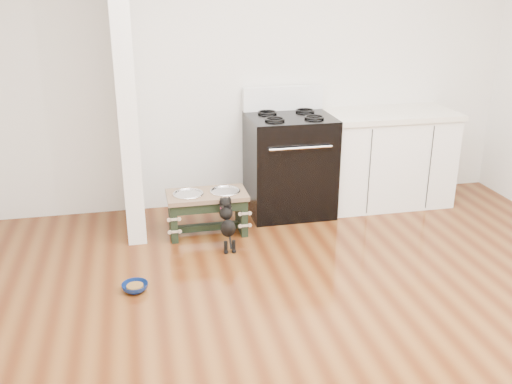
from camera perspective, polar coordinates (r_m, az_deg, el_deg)
ground at (r=3.60m, az=8.66°, el=-15.07°), size 5.00×5.00×0.00m
room_shell at (r=2.97m, az=10.34°, el=11.30°), size 5.00×5.00×5.00m
partition_wall at (r=4.87m, az=-12.98°, el=11.40°), size 0.15×0.80×2.70m
oven_range at (r=5.31m, az=3.34°, el=2.93°), size 0.76×0.69×1.14m
cabinet_run at (r=5.66m, az=12.90°, el=3.31°), size 1.24×0.64×0.91m
dog_feeder at (r=4.90m, az=-4.90°, el=-1.29°), size 0.68×0.36×0.39m
puppy at (r=4.64m, az=-2.89°, el=-3.02°), size 0.12×0.35×0.41m
floor_bowl at (r=4.19m, az=-12.00°, el=-9.30°), size 0.23×0.23×0.06m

